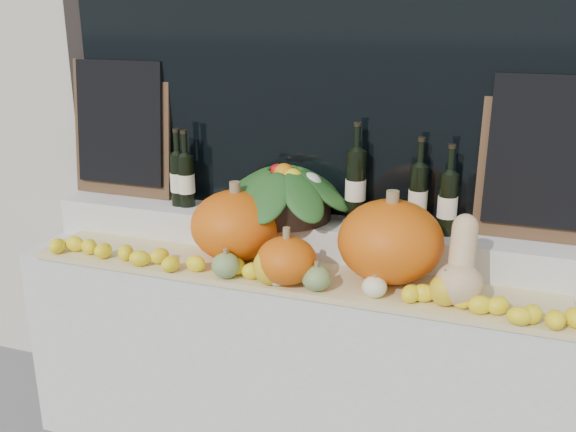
{
  "coord_description": "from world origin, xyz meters",
  "views": [
    {
      "loc": [
        0.79,
        -0.76,
        1.9
      ],
      "look_at": [
        0.0,
        1.45,
        1.12
      ],
      "focal_mm": 40.0,
      "sensor_mm": 36.0,
      "label": 1
    }
  ],
  "objects_px": {
    "pumpkin_right": "(390,241)",
    "wine_bottle_tall": "(356,186)",
    "pumpkin_left": "(236,225)",
    "produce_bowl": "(284,191)",
    "butternut_squash": "(460,269)"
  },
  "relations": [
    {
      "from": "pumpkin_left",
      "to": "pumpkin_right",
      "type": "relative_size",
      "value": 0.93
    },
    {
      "from": "wine_bottle_tall",
      "to": "pumpkin_left",
      "type": "bearing_deg",
      "value": -153.67
    },
    {
      "from": "pumpkin_left",
      "to": "butternut_squash",
      "type": "height_order",
      "value": "butternut_squash"
    },
    {
      "from": "pumpkin_right",
      "to": "butternut_squash",
      "type": "relative_size",
      "value": 1.32
    },
    {
      "from": "pumpkin_left",
      "to": "produce_bowl",
      "type": "distance_m",
      "value": 0.26
    },
    {
      "from": "butternut_squash",
      "to": "produce_bowl",
      "type": "distance_m",
      "value": 0.82
    },
    {
      "from": "butternut_squash",
      "to": "produce_bowl",
      "type": "height_order",
      "value": "produce_bowl"
    },
    {
      "from": "pumpkin_right",
      "to": "butternut_squash",
      "type": "height_order",
      "value": "pumpkin_right"
    },
    {
      "from": "pumpkin_left",
      "to": "wine_bottle_tall",
      "type": "bearing_deg",
      "value": 26.33
    },
    {
      "from": "pumpkin_left",
      "to": "butternut_squash",
      "type": "xyz_separation_m",
      "value": [
        0.9,
        -0.11,
        -0.02
      ]
    },
    {
      "from": "butternut_squash",
      "to": "produce_bowl",
      "type": "xyz_separation_m",
      "value": [
        -0.75,
        0.29,
        0.13
      ]
    },
    {
      "from": "pumpkin_right",
      "to": "wine_bottle_tall",
      "type": "relative_size",
      "value": 0.95
    },
    {
      "from": "pumpkin_right",
      "to": "produce_bowl",
      "type": "distance_m",
      "value": 0.53
    },
    {
      "from": "produce_bowl",
      "to": "butternut_squash",
      "type": "bearing_deg",
      "value": -21.19
    },
    {
      "from": "pumpkin_left",
      "to": "butternut_squash",
      "type": "relative_size",
      "value": 1.23
    }
  ]
}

